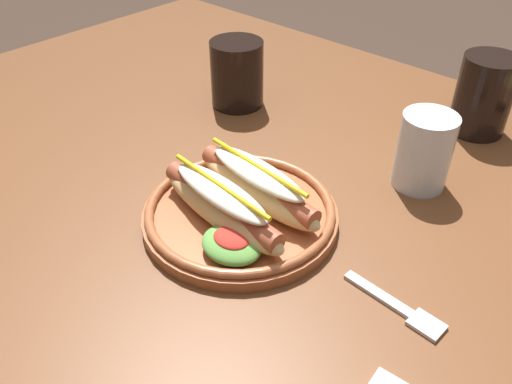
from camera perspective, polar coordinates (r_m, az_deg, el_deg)
name	(u,v)px	position (r m, az deg, el deg)	size (l,w,h in m)	color
dining_table	(264,232)	(0.79, 0.86, -4.38)	(1.47, 1.03, 0.74)	brown
hot_dog_plate	(240,206)	(0.66, -1.78, -1.57)	(0.25, 0.25, 0.08)	#9E5633
fork	(400,308)	(0.59, 15.43, -12.09)	(0.12, 0.03, 0.00)	silver
soda_cup	(237,74)	(0.93, -2.08, 12.74)	(0.09, 0.09, 0.11)	black
water_cup	(424,151)	(0.75, 17.81, 4.26)	(0.07, 0.07, 0.11)	silver
extra_cup	(484,95)	(0.91, 23.53, 9.63)	(0.09, 0.09, 0.13)	black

